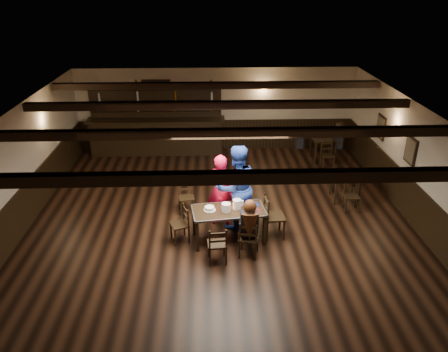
{
  "coord_description": "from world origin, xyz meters",
  "views": [
    {
      "loc": [
        -0.24,
        -8.85,
        5.31
      ],
      "look_at": [
        0.08,
        0.2,
        1.16
      ],
      "focal_mm": 35.0,
      "sensor_mm": 36.0,
      "label": 1
    }
  ],
  "objects_px": {
    "dining_table": "(229,213)",
    "cake": "(210,209)",
    "man_blue": "(236,188)",
    "bar_counter": "(157,131)",
    "woman_pink": "(220,190)",
    "chair_near_right": "(248,237)",
    "chair_near_left": "(217,243)"
  },
  "relations": [
    {
      "from": "dining_table",
      "to": "cake",
      "type": "relative_size",
      "value": 6.4
    },
    {
      "from": "man_blue",
      "to": "bar_counter",
      "type": "relative_size",
      "value": 0.45
    },
    {
      "from": "woman_pink",
      "to": "bar_counter",
      "type": "bearing_deg",
      "value": -55.75
    },
    {
      "from": "chair_near_right",
      "to": "woman_pink",
      "type": "bearing_deg",
      "value": 111.08
    },
    {
      "from": "chair_near_right",
      "to": "man_blue",
      "type": "bearing_deg",
      "value": 97.93
    },
    {
      "from": "woman_pink",
      "to": "dining_table",
      "type": "bearing_deg",
      "value": 114.42
    },
    {
      "from": "chair_near_right",
      "to": "bar_counter",
      "type": "relative_size",
      "value": 0.19
    },
    {
      "from": "chair_near_right",
      "to": "woman_pink",
      "type": "relative_size",
      "value": 0.48
    },
    {
      "from": "chair_near_left",
      "to": "woman_pink",
      "type": "height_order",
      "value": "woman_pink"
    },
    {
      "from": "dining_table",
      "to": "woman_pink",
      "type": "xyz_separation_m",
      "value": [
        -0.16,
        0.71,
        0.2
      ]
    },
    {
      "from": "dining_table",
      "to": "chair_near_right",
      "type": "height_order",
      "value": "chair_near_right"
    },
    {
      "from": "dining_table",
      "to": "bar_counter",
      "type": "bearing_deg",
      "value": 111.28
    },
    {
      "from": "chair_near_left",
      "to": "bar_counter",
      "type": "distance_m",
      "value": 6.5
    },
    {
      "from": "chair_near_left",
      "to": "chair_near_right",
      "type": "distance_m",
      "value": 0.66
    },
    {
      "from": "chair_near_left",
      "to": "man_blue",
      "type": "xyz_separation_m",
      "value": [
        0.46,
        1.42,
        0.52
      ]
    },
    {
      "from": "chair_near_left",
      "to": "man_blue",
      "type": "bearing_deg",
      "value": 72.05
    },
    {
      "from": "woman_pink",
      "to": "cake",
      "type": "xyz_separation_m",
      "value": [
        -0.25,
        -0.71,
        -0.08
      ]
    },
    {
      "from": "woman_pink",
      "to": "chair_near_left",
      "type": "bearing_deg",
      "value": 97.96
    },
    {
      "from": "bar_counter",
      "to": "woman_pink",
      "type": "bearing_deg",
      "value": -67.49
    },
    {
      "from": "woman_pink",
      "to": "cake",
      "type": "bearing_deg",
      "value": 82.16
    },
    {
      "from": "man_blue",
      "to": "bar_counter",
      "type": "xyz_separation_m",
      "value": [
        -2.29,
        4.81,
        -0.27
      ]
    },
    {
      "from": "man_blue",
      "to": "woman_pink",
      "type": "bearing_deg",
      "value": -42.07
    },
    {
      "from": "chair_near_left",
      "to": "bar_counter",
      "type": "relative_size",
      "value": 0.19
    },
    {
      "from": "chair_near_left",
      "to": "cake",
      "type": "bearing_deg",
      "value": 99.95
    },
    {
      "from": "man_blue",
      "to": "chair_near_left",
      "type": "bearing_deg",
      "value": 51.1
    },
    {
      "from": "cake",
      "to": "man_blue",
      "type": "bearing_deg",
      "value": 43.11
    },
    {
      "from": "dining_table",
      "to": "chair_near_left",
      "type": "bearing_deg",
      "value": -107.13
    },
    {
      "from": "chair_near_left",
      "to": "bar_counter",
      "type": "bearing_deg",
      "value": 106.39
    },
    {
      "from": "woman_pink",
      "to": "bar_counter",
      "type": "xyz_separation_m",
      "value": [
        -1.94,
        4.67,
        -0.14
      ]
    },
    {
      "from": "bar_counter",
      "to": "man_blue",
      "type": "bearing_deg",
      "value": -64.5
    },
    {
      "from": "chair_near_left",
      "to": "dining_table",
      "type": "bearing_deg",
      "value": 72.87
    },
    {
      "from": "chair_near_left",
      "to": "chair_near_right",
      "type": "bearing_deg",
      "value": 16.29
    }
  ]
}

